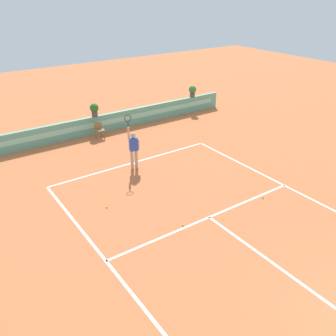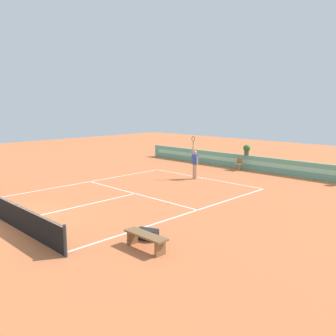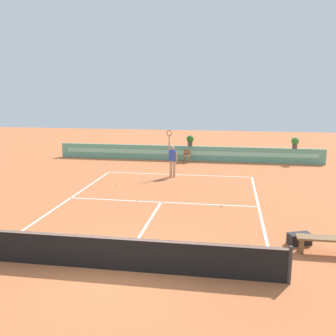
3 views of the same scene
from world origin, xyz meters
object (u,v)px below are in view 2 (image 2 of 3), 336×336
(tennis_player, at_px, (195,162))
(tennis_ball_by_sideline, at_px, (169,203))
(potted_plant_centre, at_px, (247,149))
(tennis_ball_mid_court, at_px, (124,189))
(ball_kid_chair, at_px, (239,164))
(tennis_ball_near_baseline, at_px, (139,178))
(gear_bag, at_px, (147,234))
(bench_courtside, at_px, (146,238))

(tennis_player, bearing_deg, tennis_ball_by_sideline, -61.12)
(tennis_player, height_order, potted_plant_centre, tennis_player)
(tennis_ball_mid_court, distance_m, tennis_ball_by_sideline, 3.71)
(ball_kid_chair, xyz_separation_m, tennis_ball_near_baseline, (-2.83, -6.57, -0.44))
(tennis_ball_near_baseline, bearing_deg, potted_plant_centre, 67.95)
(gear_bag, distance_m, tennis_player, 10.27)
(bench_courtside, relative_size, tennis_ball_near_baseline, 23.53)
(ball_kid_chair, height_order, potted_plant_centre, potted_plant_centre)
(gear_bag, relative_size, tennis_player, 0.27)
(tennis_ball_near_baseline, bearing_deg, tennis_ball_mid_court, -56.80)
(tennis_player, bearing_deg, tennis_ball_mid_court, -100.01)
(tennis_player, relative_size, tennis_ball_by_sideline, 38.01)
(bench_courtside, distance_m, tennis_ball_near_baseline, 11.02)
(bench_courtside, height_order, tennis_ball_mid_court, bench_courtside)
(ball_kid_chair, relative_size, tennis_ball_mid_court, 12.50)
(gear_bag, distance_m, tennis_ball_near_baseline, 10.18)
(ball_kid_chair, distance_m, tennis_ball_near_baseline, 7.17)
(ball_kid_chair, relative_size, bench_courtside, 0.53)
(ball_kid_chair, bearing_deg, tennis_ball_mid_court, -97.24)
(ball_kid_chair, height_order, gear_bag, ball_kid_chair)
(gear_bag, height_order, tennis_player, tennis_player)
(tennis_player, height_order, tennis_ball_mid_court, tennis_player)
(bench_courtside, distance_m, potted_plant_centre, 15.42)
(tennis_ball_mid_court, bearing_deg, potted_plant_centre, 82.54)
(tennis_player, bearing_deg, bench_courtside, -57.52)
(ball_kid_chair, relative_size, tennis_ball_by_sideline, 12.50)
(gear_bag, relative_size, tennis_ball_by_sideline, 10.29)
(tennis_ball_near_baseline, distance_m, tennis_ball_mid_court, 3.05)
(tennis_ball_by_sideline, bearing_deg, gear_bag, -54.96)
(tennis_ball_mid_court, bearing_deg, bench_courtside, -33.61)
(tennis_ball_by_sideline, relative_size, potted_plant_centre, 0.09)
(tennis_ball_by_sideline, bearing_deg, tennis_ball_mid_court, 174.84)
(tennis_ball_mid_court, height_order, tennis_ball_by_sideline, same)
(ball_kid_chair, xyz_separation_m, tennis_ball_mid_court, (-1.16, -9.12, -0.44))
(potted_plant_centre, bearing_deg, tennis_ball_mid_court, -97.46)
(tennis_ball_near_baseline, relative_size, tennis_ball_by_sideline, 1.00)
(tennis_ball_mid_court, height_order, potted_plant_centre, potted_plant_centre)
(gear_bag, bearing_deg, tennis_ball_mid_court, 147.77)
(tennis_ball_near_baseline, bearing_deg, tennis_player, 41.98)
(tennis_player, bearing_deg, potted_plant_centre, 85.01)
(tennis_ball_near_baseline, bearing_deg, gear_bag, -39.38)
(tennis_player, distance_m, tennis_ball_mid_court, 4.99)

